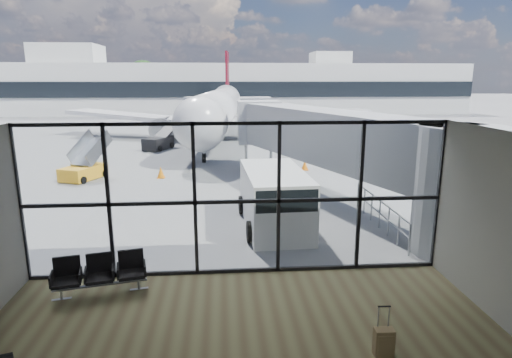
{
  "coord_description": "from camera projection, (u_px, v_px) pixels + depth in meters",
  "views": [
    {
      "loc": [
        -0.39,
        -11.79,
        5.64
      ],
      "look_at": [
        0.78,
        3.0,
        2.15
      ],
      "focal_mm": 30.0,
      "sensor_mm": 36.0,
      "label": 1
    }
  ],
  "objects": [
    {
      "name": "mobile_stairs",
      "position": [
        84.0,
        170.0,
        24.56
      ],
      "size": [
        2.48,
        3.34,
        2.14
      ],
      "rotation": [
        0.0,
        0.0,
        -0.41
      ],
      "color": "orange",
      "rests_on": "ground"
    },
    {
      "name": "suitcase",
      "position": [
        384.0,
        342.0,
        8.83
      ],
      "size": [
        0.41,
        0.31,
        1.09
      ],
      "rotation": [
        0.0,
        0.0,
        -0.04
      ],
      "color": "olive",
      "rests_on": "ground"
    },
    {
      "name": "far_terminal",
      "position": [
        220.0,
        87.0,
        71.89
      ],
      "size": [
        80.0,
        12.2,
        11.0
      ],
      "color": "silver",
      "rests_on": "ground"
    },
    {
      "name": "tree_1",
      "position": [
        11.0,
        81.0,
        78.44
      ],
      "size": [
        5.61,
        5.61,
        8.07
      ],
      "color": "#382619",
      "rests_on": "ground"
    },
    {
      "name": "tree_4",
      "position": [
        111.0,
        81.0,
        79.82
      ],
      "size": [
        5.61,
        5.61,
        8.07
      ],
      "color": "#382619",
      "rests_on": "ground"
    },
    {
      "name": "traffic_cone_a",
      "position": [
        161.0,
        173.0,
        24.87
      ],
      "size": [
        0.46,
        0.46,
        0.65
      ],
      "color": "orange",
      "rests_on": "ground"
    },
    {
      "name": "apron_railing",
      "position": [
        380.0,
        210.0,
        16.42
      ],
      "size": [
        0.06,
        5.46,
        1.11
      ],
      "color": "gray",
      "rests_on": "ground"
    },
    {
      "name": "traffic_cone_c",
      "position": [
        305.0,
        165.0,
        27.03
      ],
      "size": [
        0.46,
        0.46,
        0.65
      ],
      "color": "orange",
      "rests_on": "ground"
    },
    {
      "name": "jet_bridge",
      "position": [
        339.0,
        144.0,
        19.37
      ],
      "size": [
        8.0,
        16.5,
        4.33
      ],
      "color": "#929497",
      "rests_on": "ground"
    },
    {
      "name": "ground",
      "position": [
        225.0,
        127.0,
        51.58
      ],
      "size": [
        220.0,
        220.0,
        0.0
      ],
      "primitive_type": "plane",
      "color": "slate",
      "rests_on": "ground"
    },
    {
      "name": "tree_3",
      "position": [
        78.0,
        84.0,
        79.5
      ],
      "size": [
        4.95,
        4.95,
        7.12
      ],
      "color": "#382619",
      "rests_on": "ground"
    },
    {
      "name": "tree_5",
      "position": [
        143.0,
        77.0,
        80.14
      ],
      "size": [
        6.27,
        6.27,
        9.03
      ],
      "color": "#382619",
      "rests_on": "ground"
    },
    {
      "name": "traffic_cone_b",
      "position": [
        308.0,
        183.0,
        22.25
      ],
      "size": [
        0.47,
        0.47,
        0.67
      ],
      "color": "#DD5E0B",
      "rests_on": "ground"
    },
    {
      "name": "airliner",
      "position": [
        219.0,
        109.0,
        42.04
      ],
      "size": [
        30.51,
        35.39,
        9.12
      ],
      "rotation": [
        0.0,
        0.0,
        -0.07
      ],
      "color": "silver",
      "rests_on": "ground"
    },
    {
      "name": "belt_loader",
      "position": [
        159.0,
        142.0,
        34.88
      ],
      "size": [
        2.61,
        3.98,
        1.74
      ],
      "rotation": [
        0.0,
        0.0,
        -0.39
      ],
      "color": "black",
      "rests_on": "ground"
    },
    {
      "name": "seating_row",
      "position": [
        100.0,
        272.0,
        11.45
      ],
      "size": [
        2.4,
        1.13,
        1.06
      ],
      "rotation": [
        0.0,
        0.0,
        0.21
      ],
      "color": "gray",
      "rests_on": "ground"
    },
    {
      "name": "tree_2",
      "position": [
        44.0,
        77.0,
        78.76
      ],
      "size": [
        6.27,
        6.27,
        9.03
      ],
      "color": "#382619",
      "rests_on": "ground"
    },
    {
      "name": "lounge_shell",
      "position": [
        247.0,
        253.0,
        7.5
      ],
      "size": [
        12.02,
        8.01,
        4.51
      ],
      "color": "brown",
      "rests_on": "ground"
    },
    {
      "name": "glass_curtain_wall",
      "position": [
        237.0,
        200.0,
        12.25
      ],
      "size": [
        12.1,
        0.12,
        4.5
      ],
      "color": "white",
      "rests_on": "ground"
    },
    {
      "name": "service_van",
      "position": [
        275.0,
        198.0,
        16.47
      ],
      "size": [
        2.67,
        5.17,
        2.21
      ],
      "rotation": [
        0.0,
        0.0,
        0.05
      ],
      "color": "silver",
      "rests_on": "ground"
    }
  ]
}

